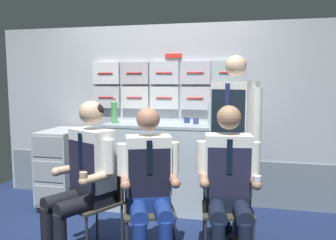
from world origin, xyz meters
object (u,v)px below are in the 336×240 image
(folding_chair_by_counter, at_px, (226,196))
(paper_cup_blue, at_px, (187,120))
(folding_chair_right, at_px, (148,196))
(sparkling_bottle_green, at_px, (223,113))
(snack_banana, at_px, (223,124))
(service_trolley, at_px, (63,165))
(crew_member_standing, at_px, (234,130))
(crew_member_by_counter, at_px, (229,180))
(folding_chair_left, at_px, (101,191))
(crew_member_right, at_px, (149,181))
(crew_member_left, at_px, (85,171))

(folding_chair_by_counter, height_order, paper_cup_blue, paper_cup_blue)
(folding_chair_right, height_order, sparkling_bottle_green, sparkling_bottle_green)
(snack_banana, bearing_deg, service_trolley, -176.09)
(folding_chair_right, height_order, crew_member_standing, crew_member_standing)
(crew_member_by_counter, xyz_separation_m, crew_member_standing, (0.02, 0.54, 0.31))
(folding_chair_left, distance_m, crew_member_by_counter, 1.11)
(service_trolley, xyz_separation_m, folding_chair_left, (0.88, -0.91, 0.04))
(folding_chair_left, relative_size, crew_member_standing, 0.50)
(snack_banana, bearing_deg, folding_chair_right, -117.30)
(crew_member_by_counter, height_order, snack_banana, crew_member_by_counter)
(service_trolley, xyz_separation_m, crew_member_standing, (1.99, -0.41, 0.54))
(crew_member_standing, height_order, sparkling_bottle_green, crew_member_standing)
(sparkling_bottle_green, bearing_deg, paper_cup_blue, 144.16)
(sparkling_bottle_green, bearing_deg, folding_chair_left, -137.86)
(snack_banana, bearing_deg, crew_member_standing, -76.50)
(paper_cup_blue, height_order, snack_banana, paper_cup_blue)
(crew_member_standing, distance_m, snack_banana, 0.56)
(service_trolley, bearing_deg, sparkling_bottle_green, -0.31)
(folding_chair_by_counter, xyz_separation_m, sparkling_bottle_green, (-0.08, 0.79, 0.62))
(paper_cup_blue, bearing_deg, folding_chair_by_counter, -64.83)
(sparkling_bottle_green, relative_size, paper_cup_blue, 4.78)
(folding_chair_by_counter, bearing_deg, crew_member_standing, 83.95)
(folding_chair_by_counter, bearing_deg, sparkling_bottle_green, 96.02)
(crew_member_by_counter, xyz_separation_m, snack_banana, (-0.11, 1.08, 0.30))
(folding_chair_right, xyz_separation_m, paper_cup_blue, (0.12, 1.24, 0.50))
(folding_chair_left, xyz_separation_m, crew_member_right, (0.49, -0.18, 0.17))
(crew_member_right, bearing_deg, snack_banana, 67.89)
(crew_member_right, relative_size, crew_member_standing, 0.74)
(crew_member_standing, relative_size, paper_cup_blue, 25.44)
(crew_member_right, height_order, sparkling_bottle_green, sparkling_bottle_green)
(crew_member_right, bearing_deg, crew_member_standing, 47.21)
(folding_chair_left, xyz_separation_m, crew_member_standing, (1.12, 0.49, 0.50))
(service_trolley, distance_m, folding_chair_left, 1.26)
(crew_member_left, xyz_separation_m, paper_cup_blue, (0.63, 1.35, 0.30))
(paper_cup_blue, bearing_deg, crew_member_by_counter, -66.82)
(folding_chair_by_counter, relative_size, crew_member_standing, 0.50)
(crew_member_standing, bearing_deg, snack_banana, 103.50)
(crew_member_standing, xyz_separation_m, snack_banana, (-0.13, 0.54, -0.01))
(folding_chair_left, height_order, snack_banana, snack_banana)
(crew_member_right, distance_m, folding_chair_by_counter, 0.67)
(snack_banana, bearing_deg, folding_chair_by_counter, -84.48)
(folding_chair_left, xyz_separation_m, folding_chair_by_counter, (1.07, 0.11, 0.00))
(crew_member_standing, bearing_deg, folding_chair_by_counter, -96.05)
(crew_member_left, xyz_separation_m, folding_chair_by_counter, (1.15, 0.25, -0.21))
(crew_member_left, distance_m, crew_member_standing, 1.38)
(folding_chair_left, bearing_deg, crew_member_by_counter, -2.50)
(crew_member_left, height_order, folding_chair_right, crew_member_left)
(folding_chair_left, bearing_deg, paper_cup_blue, 65.29)
(crew_member_by_counter, relative_size, snack_banana, 7.47)
(crew_member_by_counter, relative_size, sparkling_bottle_green, 4.00)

